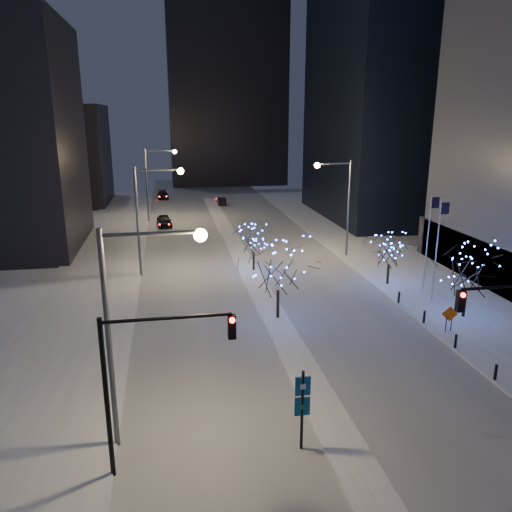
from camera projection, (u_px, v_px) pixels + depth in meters
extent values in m
plane|color=white|center=(345.00, 448.00, 22.26)|extent=(160.00, 160.00, 0.00)
cube|color=silver|center=(236.00, 249.00, 55.42)|extent=(20.00, 130.00, 0.02)
cube|color=white|center=(243.00, 261.00, 50.66)|extent=(2.00, 80.00, 0.15)
cube|color=white|center=(429.00, 284.00, 43.73)|extent=(10.00, 90.00, 0.15)
cube|color=white|center=(85.00, 305.00, 38.81)|extent=(8.00, 90.00, 0.15)
cube|color=black|center=(50.00, 155.00, 82.00)|extent=(18.00, 16.00, 16.00)
cube|color=black|center=(226.00, 82.00, 104.73)|extent=(24.00, 14.00, 42.00)
cylinder|color=#595E66|center=(109.00, 343.00, 21.10)|extent=(0.24, 0.24, 10.00)
cylinder|color=#595E66|center=(151.00, 234.00, 20.16)|extent=(4.00, 0.16, 0.16)
sphere|color=#FFCC7F|center=(200.00, 235.00, 20.54)|extent=(0.56, 0.56, 0.56)
cylinder|color=#595E66|center=(138.00, 223.00, 44.79)|extent=(0.24, 0.24, 10.00)
cylinder|color=#595E66|center=(158.00, 170.00, 43.85)|extent=(4.00, 0.16, 0.16)
sphere|color=#FFCC7F|center=(181.00, 171.00, 44.23)|extent=(0.56, 0.56, 0.56)
cylinder|color=#595E66|center=(147.00, 186.00, 68.47)|extent=(0.24, 0.24, 10.00)
cylinder|color=#595E66|center=(160.00, 151.00, 67.53)|extent=(4.00, 0.16, 0.16)
sphere|color=#FFCC7F|center=(175.00, 152.00, 67.91)|extent=(0.56, 0.56, 0.56)
cylinder|color=#595E66|center=(348.00, 210.00, 51.19)|extent=(0.24, 0.24, 10.00)
cylinder|color=#595E66|center=(334.00, 164.00, 49.61)|extent=(3.50, 0.16, 0.16)
sphere|color=#FFCC7F|center=(317.00, 165.00, 49.36)|extent=(0.56, 0.56, 0.56)
cylinder|color=black|center=(107.00, 400.00, 19.61)|extent=(0.20, 0.20, 7.00)
cylinder|color=black|center=(167.00, 318.00, 19.14)|extent=(5.00, 0.14, 0.14)
cube|color=black|center=(232.00, 327.00, 19.72)|extent=(0.32, 0.28, 1.00)
sphere|color=#FF0C05|center=(232.00, 320.00, 19.45)|extent=(0.22, 0.22, 0.22)
cylinder|color=black|center=(512.00, 286.00, 22.72)|extent=(5.00, 0.14, 0.14)
cube|color=black|center=(460.00, 301.00, 22.44)|extent=(0.32, 0.28, 1.00)
sphere|color=#FF0C05|center=(463.00, 295.00, 22.18)|extent=(0.22, 0.22, 0.22)
cylinder|color=silver|center=(436.00, 252.00, 38.49)|extent=(0.10, 0.10, 8.00)
cube|color=black|center=(445.00, 208.00, 37.63)|extent=(0.70, 0.03, 0.90)
cylinder|color=silver|center=(427.00, 244.00, 40.96)|extent=(0.10, 0.10, 8.00)
cube|color=black|center=(435.00, 203.00, 40.10)|extent=(0.70, 0.03, 0.90)
cylinder|color=black|center=(496.00, 372.00, 27.61)|extent=(0.16, 0.16, 0.90)
cylinder|color=black|center=(456.00, 341.00, 31.40)|extent=(0.16, 0.16, 0.90)
cylinder|color=black|center=(424.00, 317.00, 35.19)|extent=(0.16, 0.16, 0.90)
cylinder|color=black|center=(399.00, 297.00, 38.98)|extent=(0.16, 0.16, 0.90)
imported|color=black|center=(164.00, 221.00, 66.52)|extent=(2.23, 4.64, 1.53)
imported|color=black|center=(221.00, 201.00, 82.66)|extent=(1.35, 3.85, 1.27)
imported|color=black|center=(163.00, 195.00, 88.75)|extent=(2.14, 4.71, 1.34)
cylinder|color=black|center=(278.00, 304.00, 35.99)|extent=(0.22, 0.22, 2.09)
cylinder|color=black|center=(254.00, 261.00, 47.23)|extent=(0.22, 0.22, 1.75)
cylinder|color=black|center=(464.00, 304.00, 36.23)|extent=(0.22, 0.22, 1.86)
cylinder|color=black|center=(388.00, 274.00, 43.33)|extent=(0.22, 0.22, 1.74)
cylinder|color=black|center=(302.00, 411.00, 21.71)|extent=(0.13, 0.13, 3.83)
cube|color=#0D5394|center=(303.00, 386.00, 21.38)|extent=(0.68, 0.10, 0.88)
cube|color=#0D5394|center=(302.00, 406.00, 21.65)|extent=(0.68, 0.10, 0.88)
cylinder|color=black|center=(446.00, 324.00, 33.77)|extent=(0.06, 0.06, 1.07)
cylinder|color=black|center=(451.00, 324.00, 33.84)|extent=(0.06, 0.06, 1.07)
cube|color=orange|center=(450.00, 314.00, 33.61)|extent=(1.09, 0.27, 1.10)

